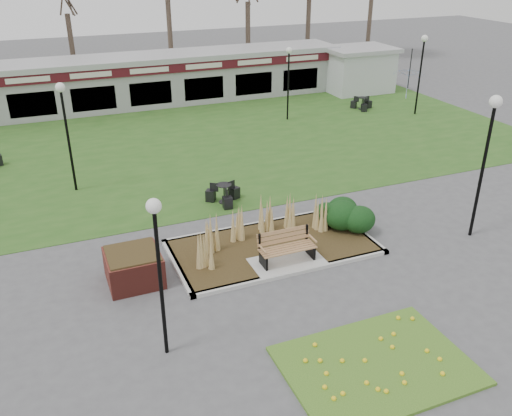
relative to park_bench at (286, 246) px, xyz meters
name	(u,v)px	position (x,y,z in m)	size (l,w,h in m)	color
ground	(289,267)	(0.00, -0.25, -0.59)	(100.00, 100.00, 0.00)	#515154
lawn	(182,144)	(0.00, 11.75, -0.58)	(34.00, 16.00, 0.02)	#2A581B
flower_bed	(377,364)	(0.00, -4.85, -0.52)	(4.20, 3.00, 0.16)	#37641C
planting_bed	(307,229)	(1.27, 1.10, -0.22)	(6.75, 3.40, 1.27)	#372816
park_bench	(286,246)	(0.00, 0.00, 0.00)	(1.70, 0.66, 0.93)	#A5804A
brick_planter	(134,267)	(-4.40, 0.75, -0.11)	(1.50, 1.50, 0.95)	maroon
food_pavilion	(145,80)	(0.00, 19.71, 0.89)	(24.60, 3.40, 2.90)	#99999C
service_hut	(358,69)	(13.50, 17.75, 0.86)	(4.40, 3.40, 2.83)	silver
lamp_post_near_left	(157,245)	(-4.29, -2.54, 2.32)	(0.33, 0.33, 3.99)	black
lamp_post_near_right	(489,136)	(6.41, -0.72, 2.83)	(0.39, 0.39, 4.69)	black
lamp_post_mid_left	(64,114)	(-5.29, 8.05, 2.49)	(0.35, 0.35, 4.23)	black
lamp_post_mid_right	(289,68)	(6.49, 13.58, 2.25)	(0.32, 0.32, 3.89)	black
lamp_post_far_right	(422,57)	(13.68, 11.79, 2.59)	(0.36, 0.36, 4.35)	black
bistro_set_b	(224,196)	(-0.30, 4.75, -0.33)	(1.35, 1.24, 0.72)	black
bistro_set_d	(362,105)	(11.42, 13.81, -0.34)	(1.23, 1.28, 0.69)	black
patio_umbrella	(408,84)	(13.71, 12.75, 0.92)	(1.96, 1.99, 2.38)	black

